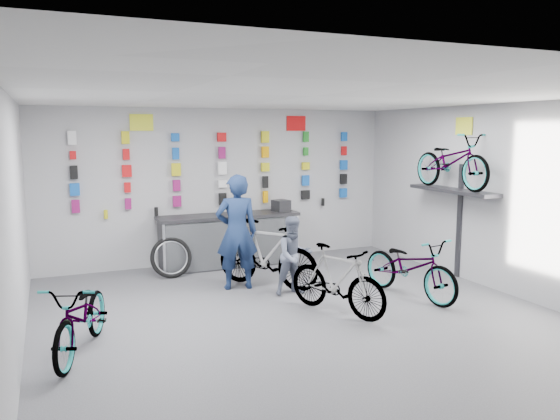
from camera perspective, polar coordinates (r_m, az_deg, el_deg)
name	(u,v)px	position (r m, az deg, el deg)	size (l,w,h in m)	color
floor	(312,325)	(7.43, 3.33, -11.95)	(8.00, 8.00, 0.00)	#4B4B50
ceiling	(314,96)	(6.99, 3.54, 11.80)	(8.00, 8.00, 0.00)	white
wall_back	(221,186)	(10.76, -6.14, 2.52)	(7.00, 7.00, 0.00)	#B5B5B7
wall_left	(12,234)	(6.34, -26.20, -2.28)	(8.00, 8.00, 0.00)	#B5B5B7
wall_right	(516,201)	(9.16, 23.41, 0.89)	(8.00, 8.00, 0.00)	#B5B5B7
counter	(229,241)	(10.47, -5.32, -3.23)	(2.70, 0.66, 1.00)	black
merch_wall	(221,172)	(10.66, -6.16, 4.02)	(5.56, 0.08, 1.57)	#8A145B
wall_bracket	(454,195)	(9.91, 17.69, 1.48)	(0.39, 1.90, 2.00)	#333338
sign_left	(141,122)	(10.35, -14.28, 8.86)	(0.42, 0.02, 0.30)	#EDF532
sign_right	(296,123)	(11.26, 1.70, 9.04)	(0.42, 0.02, 0.30)	red
sign_side	(464,126)	(9.95, 18.67, 8.31)	(0.02, 0.40, 0.30)	#EDF532
bike_left	(82,316)	(6.80, -19.98, -10.40)	(0.60, 1.71, 0.90)	gray
bike_center	(337,280)	(7.77, 5.98, -7.27)	(0.46, 1.63, 0.98)	gray
bike_right	(410,267)	(8.73, 13.44, -5.77)	(0.64, 1.84, 0.97)	gray
bike_service	(267,254)	(9.02, -1.38, -4.59)	(0.53, 1.87, 1.12)	gray
bike_wall	(452,161)	(9.81, 17.50, 4.88)	(0.63, 1.80, 0.95)	gray
clerk	(237,232)	(8.89, -4.54, -2.31)	(0.69, 0.45, 1.88)	#16274E
customer	(294,256)	(8.60, 1.50, -4.80)	(0.61, 0.47, 1.25)	slate
spare_wheel	(171,258)	(9.86, -11.31, -4.89)	(0.74, 0.29, 0.72)	black
register	(281,206)	(10.75, 0.11, 0.47)	(0.28, 0.30, 0.22)	black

